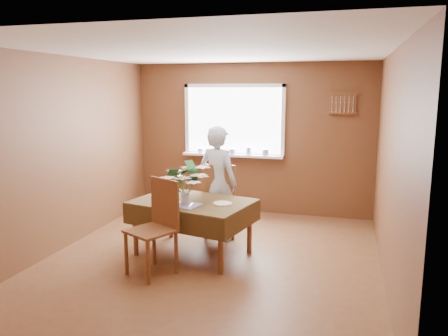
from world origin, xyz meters
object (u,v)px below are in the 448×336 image
(chair_far, at_px, (220,198))
(seated_woman, at_px, (218,183))
(flower_bouquet, at_px, (185,180))
(dining_table, at_px, (193,207))
(chair_near, at_px, (157,223))

(chair_far, relative_size, seated_woman, 0.67)
(chair_far, xyz_separation_m, flower_bouquet, (-0.19, -0.86, 0.42))
(dining_table, relative_size, chair_near, 1.50)
(dining_table, bearing_deg, chair_far, 90.11)
(dining_table, bearing_deg, chair_near, -94.32)
(dining_table, xyz_separation_m, chair_far, (0.16, 0.71, -0.04))
(dining_table, bearing_deg, flower_bouquet, -91.04)
(dining_table, distance_m, chair_far, 0.72)
(dining_table, distance_m, seated_woman, 0.68)
(dining_table, relative_size, flower_bouquet, 3.02)
(chair_far, bearing_deg, seated_woman, 70.82)
(chair_near, xyz_separation_m, seated_woman, (0.34, 1.28, 0.22))
(chair_far, relative_size, chair_near, 0.99)
(chair_near, xyz_separation_m, flower_bouquet, (0.16, 0.49, 0.41))
(seated_woman, height_order, flower_bouquet, seated_woman)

